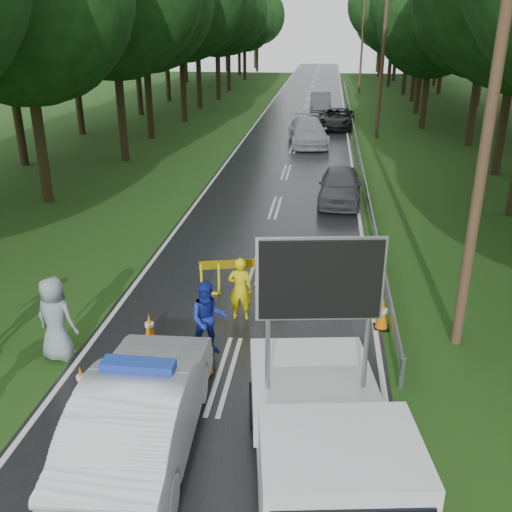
% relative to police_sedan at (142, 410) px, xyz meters
% --- Properties ---
extents(ground, '(160.00, 160.00, 0.00)m').
position_rel_police_sedan_xyz_m(ground, '(1.00, 2.42, -0.83)').
color(ground, '#1A4012').
rests_on(ground, ground).
extents(road, '(7.00, 140.00, 0.02)m').
position_rel_police_sedan_xyz_m(road, '(1.00, 32.42, -0.82)').
color(road, black).
rests_on(road, ground).
extents(guardrail, '(0.12, 60.06, 0.70)m').
position_rel_police_sedan_xyz_m(guardrail, '(4.70, 32.09, -0.28)').
color(guardrail, gray).
rests_on(guardrail, ground).
extents(utility_pole_near, '(1.40, 0.24, 10.00)m').
position_rel_police_sedan_xyz_m(utility_pole_near, '(6.20, 4.42, 4.24)').
color(utility_pole_near, '#4C3323').
rests_on(utility_pole_near, ground).
extents(utility_pole_mid, '(1.40, 0.24, 10.00)m').
position_rel_police_sedan_xyz_m(utility_pole_mid, '(6.20, 30.42, 4.24)').
color(utility_pole_mid, '#4C3323').
rests_on(utility_pole_mid, ground).
extents(utility_pole_far, '(1.40, 0.24, 10.00)m').
position_rel_police_sedan_xyz_m(utility_pole_far, '(6.20, 56.42, 4.24)').
color(utility_pole_far, '#4C3323').
rests_on(utility_pole_far, ground).
extents(police_sedan, '(2.00, 5.08, 1.81)m').
position_rel_police_sedan_xyz_m(police_sedan, '(0.00, 0.00, 0.00)').
color(police_sedan, silver).
rests_on(police_sedan, ground).
extents(work_truck, '(2.87, 5.20, 3.94)m').
position_rel_police_sedan_xyz_m(work_truck, '(3.13, -0.83, 0.24)').
color(work_truck, gray).
rests_on(work_truck, ground).
extents(barrier, '(2.42, 0.66, 1.03)m').
position_rel_police_sedan_xyz_m(barrier, '(0.87, 6.42, -0.05)').
color(barrier, yellow).
rests_on(barrier, ground).
extents(officer, '(0.61, 0.40, 1.67)m').
position_rel_police_sedan_xyz_m(officer, '(0.97, 4.96, 0.01)').
color(officer, yellow).
rests_on(officer, ground).
extents(civilian, '(1.03, 0.91, 1.77)m').
position_rel_police_sedan_xyz_m(civilian, '(0.50, 3.24, 0.06)').
color(civilian, navy).
rests_on(civilian, ground).
extents(bystander_right, '(1.07, 0.81, 1.96)m').
position_rel_police_sedan_xyz_m(bystander_right, '(-2.80, 2.66, 0.15)').
color(bystander_right, gray).
rests_on(bystander_right, ground).
extents(queue_car_first, '(1.90, 4.32, 1.45)m').
position_rel_police_sedan_xyz_m(queue_car_first, '(3.60, 15.57, -0.10)').
color(queue_car_first, '#3D3F44').
rests_on(queue_car_first, ground).
extents(queue_car_second, '(2.91, 5.68, 1.58)m').
position_rel_police_sedan_xyz_m(queue_car_second, '(1.80, 27.68, -0.04)').
color(queue_car_second, '#929599').
rests_on(queue_car_second, ground).
extents(queue_car_third, '(2.70, 5.17, 1.39)m').
position_rel_police_sedan_xyz_m(queue_car_third, '(3.60, 33.68, -0.13)').
color(queue_car_third, black).
rests_on(queue_car_third, ground).
extents(queue_car_fourth, '(1.87, 4.81, 1.56)m').
position_rel_police_sedan_xyz_m(queue_car_fourth, '(2.32, 41.94, -0.05)').
color(queue_car_fourth, '#3C3E44').
rests_on(queue_car_fourth, ground).
extents(cone_near_left, '(0.30, 0.30, 0.64)m').
position_rel_police_sedan_xyz_m(cone_near_left, '(-1.77, 1.42, -0.52)').
color(cone_near_left, black).
rests_on(cone_near_left, ground).
extents(cone_center, '(0.32, 0.32, 0.67)m').
position_rel_police_sedan_xyz_m(cone_center, '(0.62, 2.42, -0.50)').
color(cone_center, black).
rests_on(cone_center, ground).
extents(cone_far, '(0.38, 0.38, 0.81)m').
position_rel_police_sedan_xyz_m(cone_far, '(2.40, 7.42, -0.43)').
color(cone_far, black).
rests_on(cone_far, ground).
extents(cone_left_mid, '(0.34, 0.34, 0.72)m').
position_rel_police_sedan_xyz_m(cone_left_mid, '(-1.00, 3.61, -0.48)').
color(cone_left_mid, black).
rests_on(cone_left_mid, ground).
extents(cone_right, '(0.38, 0.38, 0.81)m').
position_rel_police_sedan_xyz_m(cone_right, '(4.50, 4.89, -0.43)').
color(cone_right, black).
rests_on(cone_right, ground).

